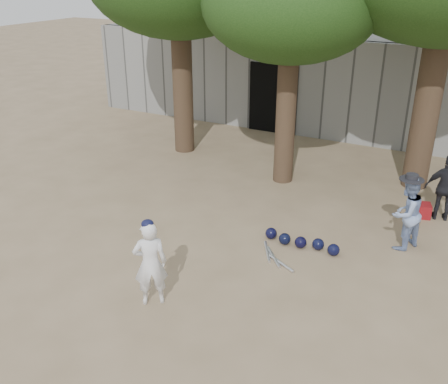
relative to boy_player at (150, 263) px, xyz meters
The scene contains 8 objects.
ground 1.76m from the boy_player, 112.07° to the left, with size 70.00×70.00×0.00m, color #937C5E.
boy_player is the anchor object (origin of this frame).
spectator_blue 4.88m from the boy_player, 48.35° to the left, with size 0.70×0.55×1.45m, color #859DCE.
spectator_dark 6.48m from the boy_player, 54.21° to the left, with size 0.85×0.35×1.44m, color black.
red_bag 6.20m from the boy_player, 56.87° to the left, with size 0.42×0.32×0.30m, color maroon.
back_building 11.86m from the boy_player, 92.92° to the left, with size 16.00×5.24×3.00m.
helmet_row 3.21m from the boy_player, 60.85° to the left, with size 1.51×0.34×0.23m.
bat_pile 2.55m from the boy_player, 59.90° to the left, with size 0.89×0.76×0.06m.
Camera 1 is at (4.69, -6.80, 4.96)m, focal length 40.00 mm.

